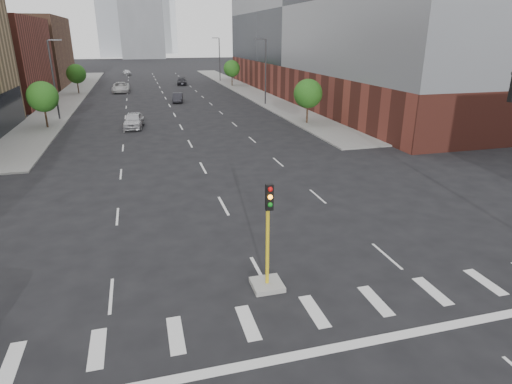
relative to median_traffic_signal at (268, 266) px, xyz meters
name	(u,v)px	position (x,y,z in m)	size (l,w,h in m)	color
sidewalk_left_far	(72,95)	(-15.00, 65.03, -0.90)	(5.00, 92.00, 0.15)	gray
sidewalk_right_far	(244,89)	(15.00, 65.03, -0.90)	(5.00, 92.00, 0.15)	gray
building_left_far_b	(10,52)	(-27.50, 83.03, 5.53)	(20.00, 24.00, 13.00)	brown
building_right_main	(355,25)	(29.50, 51.03, 10.03)	(24.00, 70.00, 22.00)	brown
tower_mid	(139,4)	(0.00, 191.03, 21.03)	(18.00, 18.00, 44.00)	slate
median_traffic_signal	(268,266)	(0.00, 0.00, 0.00)	(1.20, 1.20, 4.40)	#999993
streetlight_right_a	(265,69)	(13.41, 46.03, 4.04)	(1.60, 0.22, 9.07)	#2D2D30
streetlight_right_b	(219,58)	(13.41, 81.03, 4.04)	(1.60, 0.22, 9.07)	#2D2D30
streetlight_left	(54,77)	(-13.41, 41.03, 4.04)	(1.60, 0.22, 9.07)	#2D2D30
tree_left_near	(43,97)	(-14.00, 36.03, 2.42)	(3.20, 3.20, 4.85)	#382619
tree_left_far	(76,74)	(-14.00, 66.03, 2.42)	(3.20, 3.20, 4.85)	#382619
tree_right_near	(308,94)	(14.00, 31.03, 2.42)	(3.20, 3.20, 4.85)	#382619
tree_right_far	(232,69)	(14.00, 71.03, 2.42)	(3.20, 3.20, 4.85)	#382619
car_near_left	(133,120)	(-4.98, 33.92, -0.14)	(1.97, 4.90, 1.67)	#BABABF
car_mid_right	(178,98)	(1.50, 51.99, -0.30)	(1.42, 4.09, 1.35)	#222228
car_far_left	(121,87)	(-7.03, 66.87, -0.12)	(2.85, 6.17, 1.72)	#B3B3B3
car_deep_right	(182,81)	(4.66, 76.19, -0.30)	(1.89, 4.66, 1.35)	black
car_distant	(127,72)	(-6.37, 102.54, -0.28)	(1.63, 4.06, 1.38)	silver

